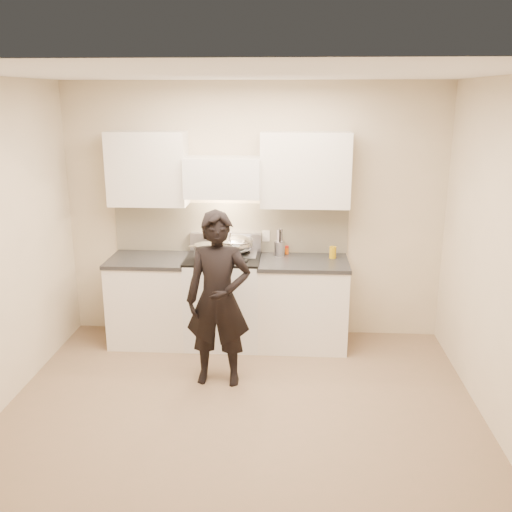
# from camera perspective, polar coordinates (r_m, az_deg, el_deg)

# --- Properties ---
(ground_plane) EXTENTS (4.00, 4.00, 0.00)m
(ground_plane) POSITION_cam_1_polar(r_m,az_deg,el_deg) (4.92, -1.57, -15.43)
(ground_plane) COLOR #82654C
(room_shell) EXTENTS (4.04, 3.54, 2.70)m
(room_shell) POSITION_cam_1_polar(r_m,az_deg,el_deg) (4.68, -2.02, 4.04)
(room_shell) COLOR beige
(room_shell) RESTS_ON ground
(stove) EXTENTS (0.76, 0.65, 0.96)m
(stove) POSITION_cam_1_polar(r_m,az_deg,el_deg) (6.03, -3.25, -4.38)
(stove) COLOR white
(stove) RESTS_ON ground
(counter_right) EXTENTS (0.92, 0.67, 0.92)m
(counter_right) POSITION_cam_1_polar(r_m,az_deg,el_deg) (6.00, 4.68, -4.67)
(counter_right) COLOR white
(counter_right) RESTS_ON ground
(counter_left) EXTENTS (0.82, 0.67, 0.92)m
(counter_left) POSITION_cam_1_polar(r_m,az_deg,el_deg) (6.17, -10.48, -4.28)
(counter_left) COLOR white
(counter_left) RESTS_ON ground
(wok) EXTENTS (0.37, 0.45, 0.30)m
(wok) POSITION_cam_1_polar(r_m,az_deg,el_deg) (5.93, -2.01, 1.21)
(wok) COLOR silver
(wok) RESTS_ON stove
(stock_pot) EXTENTS (0.33, 0.23, 0.15)m
(stock_pot) POSITION_cam_1_polar(r_m,az_deg,el_deg) (5.74, -5.08, 0.43)
(stock_pot) COLOR silver
(stock_pot) RESTS_ON stove
(utensil_crock) EXTENTS (0.11, 0.11, 0.29)m
(utensil_crock) POSITION_cam_1_polar(r_m,az_deg,el_deg) (5.99, 2.35, 0.85)
(utensil_crock) COLOR #B7B5C6
(utensil_crock) RESTS_ON counter_right
(spice_jar) EXTENTS (0.04, 0.04, 0.09)m
(spice_jar) POSITION_cam_1_polar(r_m,az_deg,el_deg) (6.07, 3.10, 0.63)
(spice_jar) COLOR #EE5A0B
(spice_jar) RESTS_ON counter_right
(oil_glass) EXTENTS (0.07, 0.07, 0.12)m
(oil_glass) POSITION_cam_1_polar(r_m,az_deg,el_deg) (5.95, 7.68, 0.37)
(oil_glass) COLOR #B78B0C
(oil_glass) RESTS_ON counter_right
(person) EXTENTS (0.59, 0.40, 1.60)m
(person) POSITION_cam_1_polar(r_m,az_deg,el_deg) (5.10, -3.78, -4.36)
(person) COLOR black
(person) RESTS_ON ground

